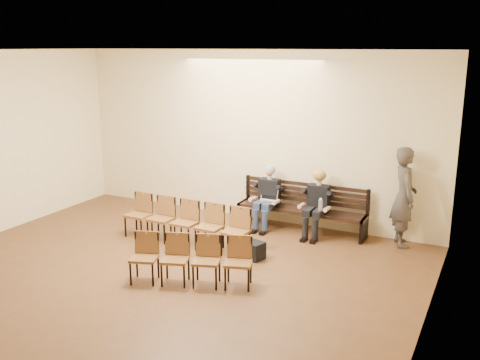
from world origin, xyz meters
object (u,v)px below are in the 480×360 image
Objects in this scene: laptop at (266,202)px; bag at (252,250)px; chair_row_back at (191,261)px; water_bottle at (320,211)px; chair_row_front at (185,223)px; seated_man at (267,199)px; seated_woman at (317,206)px; passerby at (405,189)px; bench at (301,220)px.

laptop reaches higher than bag.
water_bottle is at bearing 47.70° from chair_row_back.
water_bottle is 0.10× the size of chair_row_front.
bag is at bearing -72.05° from laptop.
water_bottle is (1.18, -0.22, -0.03)m from seated_man.
passerby reaches higher than seated_woman.
seated_man is 2.96m from chair_row_back.
bench is 6.32× the size of bag.
bench is at bearing 81.59° from bag.
chair_row_back is at bearing -106.20° from bag.
seated_man reaches higher than bench.
laptop is 2.80m from chair_row_back.
bag is at bearing -98.41° from bench.
chair_row_back is at bearing -112.93° from water_bottle.
chair_row_back is at bearing -54.14° from chair_row_front.
laptop reaches higher than bench.
bag is (0.42, -1.59, -0.45)m from seated_man.
bench is at bearing 27.29° from laptop.
bag is 0.16× the size of chair_row_front.
chair_row_front is at bearing -122.46° from laptop.
seated_man is 0.65× the size of chair_row_back.
laptop is 0.17× the size of passerby.
chair_row_front is (-1.39, 0.03, 0.26)m from bag.
water_bottle is at bearing 82.49° from passerby.
chair_row_front is (-2.00, -1.56, -0.17)m from seated_woman.
seated_man is 0.16m from laptop.
seated_woman is 0.27m from water_bottle.
chair_row_front reaches higher than laptop.
passerby is 0.83× the size of chair_row_front.
chair_row_front is (-3.56, -1.78, -0.64)m from passerby.
bench is 0.70m from water_bottle.
chair_row_back reaches higher than laptop.
bag is at bearing 54.42° from chair_row_back.
water_bottle is at bearing -56.73° from seated_woman.
bench is at bearing 161.56° from seated_woman.
water_bottle is (0.15, -0.22, -0.01)m from seated_woman.
seated_man is 0.48× the size of chair_row_front.
laptop is at bearing -73.47° from seated_man.
bench is 1.23× the size of passerby.
laptop is 1.13m from water_bottle.
bench is 2.10m from passerby.
laptop is at bearing -156.16° from bench.
chair_row_back is (-2.57, -3.17, -0.67)m from passerby.
bag is at bearing -111.06° from seated_woman.
seated_woman is at bearing 51.76° from chair_row_back.
chair_row_front is at bearing -134.35° from bench.
seated_man is at bearing 104.70° from bag.
seated_man is 1.71m from bag.
bench is 0.77m from laptop.
seated_woman is 0.46× the size of chair_row_front.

